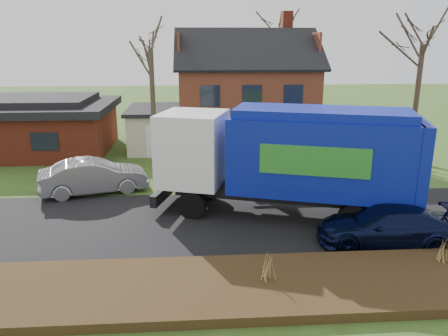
{
  "coord_description": "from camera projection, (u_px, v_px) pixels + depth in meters",
  "views": [
    {
      "loc": [
        -1.61,
        -16.77,
        7.18
      ],
      "look_at": [
        -0.27,
        2.5,
        1.6
      ],
      "focal_mm": 35.0,
      "sensor_mm": 36.0,
      "label": 1
    }
  ],
  "objects": [
    {
      "name": "ranch_house",
      "position": [
        40.0,
        125.0,
        29.34
      ],
      "size": [
        9.8,
        8.2,
        3.7
      ],
      "color": "maroon",
      "rests_on": "ground"
    },
    {
      "name": "tree_back",
      "position": [
        279.0,
        16.0,
        35.67
      ],
      "size": [
        3.49,
        3.49,
        11.05
      ],
      "color": "#3B3123",
      "rests_on": "ground"
    },
    {
      "name": "tree_front_west",
      "position": [
        150.0,
        29.0,
        24.05
      ],
      "size": [
        3.21,
        3.21,
        9.54
      ],
      "color": "#3F3525",
      "rests_on": "ground"
    },
    {
      "name": "main_house",
      "position": [
        238.0,
        89.0,
        30.49
      ],
      "size": [
        12.95,
        8.95,
        9.26
      ],
      "color": "beige",
      "rests_on": "ground"
    },
    {
      "name": "garbage_truck",
      "position": [
        291.0,
        155.0,
        18.03
      ],
      "size": [
        11.22,
        5.99,
        4.65
      ],
      "rotation": [
        0.0,
        0.0,
        -0.3
      ],
      "color": "black",
      "rests_on": "ground"
    },
    {
      "name": "road",
      "position": [
        235.0,
        221.0,
        18.17
      ],
      "size": [
        80.0,
        7.0,
        0.02
      ],
      "primitive_type": "cube",
      "color": "black",
      "rests_on": "ground"
    },
    {
      "name": "tree_front_east",
      "position": [
        426.0,
        24.0,
        25.36
      ],
      "size": [
        3.64,
        3.64,
        10.11
      ],
      "color": "#423127",
      "rests_on": "ground"
    },
    {
      "name": "grass_clump_east",
      "position": [
        443.0,
        251.0,
        14.13
      ],
      "size": [
        0.31,
        0.25,
        0.77
      ],
      "color": "#AC914C",
      "rests_on": "mulch_verge"
    },
    {
      "name": "navy_wagon",
      "position": [
        386.0,
        226.0,
        15.94
      ],
      "size": [
        5.18,
        2.54,
        1.45
      ],
      "primitive_type": "imported",
      "rotation": [
        0.0,
        0.0,
        -1.68
      ],
      "color": "black",
      "rests_on": "ground"
    },
    {
      "name": "grass_clump_mid",
      "position": [
        268.0,
        267.0,
        13.0
      ],
      "size": [
        0.31,
        0.25,
        0.86
      ],
      "color": "#A48948",
      "rests_on": "mulch_verge"
    },
    {
      "name": "ground",
      "position": [
        235.0,
        221.0,
        18.17
      ],
      "size": [
        120.0,
        120.0,
        0.0
      ],
      "primitive_type": "plane",
      "color": "#334C19",
      "rests_on": "ground"
    },
    {
      "name": "mulch_verge",
      "position": [
        251.0,
        286.0,
        13.05
      ],
      "size": [
        80.0,
        3.5,
        0.3
      ],
      "primitive_type": "cube",
      "color": "#321E10",
      "rests_on": "ground"
    },
    {
      "name": "silver_sedan",
      "position": [
        94.0,
        176.0,
        21.42
      ],
      "size": [
        5.43,
        3.15,
        1.69
      ],
      "primitive_type": "imported",
      "rotation": [
        0.0,
        0.0,
        1.85
      ],
      "color": "#929499",
      "rests_on": "ground"
    }
  ]
}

